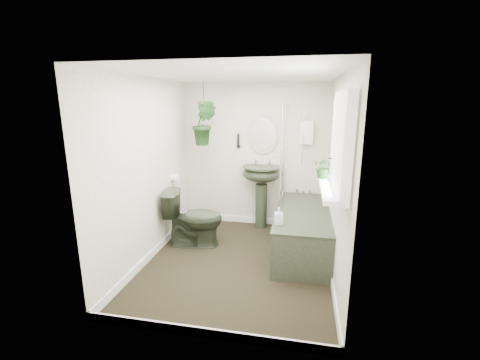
# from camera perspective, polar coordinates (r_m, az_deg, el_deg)

# --- Properties ---
(floor) EXTENTS (2.30, 2.80, 0.02)m
(floor) POSITION_cam_1_polar(r_m,az_deg,el_deg) (4.26, -0.40, -14.47)
(floor) COLOR black
(floor) RESTS_ON ground
(ceiling) EXTENTS (2.30, 2.80, 0.02)m
(ceiling) POSITION_cam_1_polar(r_m,az_deg,el_deg) (3.76, -0.46, 18.40)
(ceiling) COLOR white
(ceiling) RESTS_ON ground
(wall_back) EXTENTS (2.30, 0.02, 2.30)m
(wall_back) POSITION_cam_1_polar(r_m,az_deg,el_deg) (5.21, 2.67, 4.31)
(wall_back) COLOR white
(wall_back) RESTS_ON ground
(wall_front) EXTENTS (2.30, 0.02, 2.30)m
(wall_front) POSITION_cam_1_polar(r_m,az_deg,el_deg) (2.54, -6.83, -6.06)
(wall_front) COLOR white
(wall_front) RESTS_ON ground
(wall_left) EXTENTS (0.02, 2.80, 2.30)m
(wall_left) POSITION_cam_1_polar(r_m,az_deg,el_deg) (4.23, -16.02, 1.56)
(wall_left) COLOR white
(wall_left) RESTS_ON ground
(wall_right) EXTENTS (0.02, 2.80, 2.30)m
(wall_right) POSITION_cam_1_polar(r_m,az_deg,el_deg) (3.80, 16.99, 0.13)
(wall_right) COLOR white
(wall_right) RESTS_ON ground
(skirting) EXTENTS (2.30, 2.80, 0.10)m
(skirting) POSITION_cam_1_polar(r_m,az_deg,el_deg) (4.23, -0.40, -13.75)
(skirting) COLOR white
(skirting) RESTS_ON floor
(bathtub) EXTENTS (0.72, 1.72, 0.58)m
(bathtub) POSITION_cam_1_polar(r_m,az_deg,el_deg) (4.52, 11.01, -8.82)
(bathtub) COLOR #272E1F
(bathtub) RESTS_ON floor
(bath_screen) EXTENTS (0.04, 0.72, 1.40)m
(bath_screen) POSITION_cam_1_polar(r_m,az_deg,el_deg) (4.73, 7.59, 4.83)
(bath_screen) COLOR silver
(bath_screen) RESTS_ON bathtub
(shower_box) EXTENTS (0.20, 0.10, 0.35)m
(shower_box) POSITION_cam_1_polar(r_m,az_deg,el_deg) (5.04, 11.74, 8.30)
(shower_box) COLOR white
(shower_box) RESTS_ON wall_back
(oval_mirror) EXTENTS (0.46, 0.03, 0.62)m
(oval_mirror) POSITION_cam_1_polar(r_m,az_deg,el_deg) (5.11, 4.16, 8.06)
(oval_mirror) COLOR beige
(oval_mirror) RESTS_ON wall_back
(wall_sconce) EXTENTS (0.04, 0.04, 0.22)m
(wall_sconce) POSITION_cam_1_polar(r_m,az_deg,el_deg) (5.17, -0.31, 7.05)
(wall_sconce) COLOR black
(wall_sconce) RESTS_ON wall_back
(toilet_roll_holder) EXTENTS (0.11, 0.11, 0.11)m
(toilet_roll_holder) POSITION_cam_1_polar(r_m,az_deg,el_deg) (4.88, -11.51, 0.39)
(toilet_roll_holder) COLOR white
(toilet_roll_holder) RESTS_ON wall_left
(window_recess) EXTENTS (0.08, 1.00, 0.90)m
(window_recess) POSITION_cam_1_polar(r_m,az_deg,el_deg) (3.02, 17.59, 6.35)
(window_recess) COLOR white
(window_recess) RESTS_ON wall_right
(window_sill) EXTENTS (0.18, 1.00, 0.04)m
(window_sill) POSITION_cam_1_polar(r_m,az_deg,el_deg) (3.09, 15.74, -1.31)
(window_sill) COLOR white
(window_sill) RESTS_ON wall_right
(window_blinds) EXTENTS (0.01, 0.86, 0.76)m
(window_blinds) POSITION_cam_1_polar(r_m,az_deg,el_deg) (3.01, 16.73, 6.40)
(window_blinds) COLOR white
(window_blinds) RESTS_ON wall_right
(toilet) EXTENTS (0.86, 0.57, 0.81)m
(toilet) POSITION_cam_1_polar(r_m,az_deg,el_deg) (4.61, -8.19, -6.68)
(toilet) COLOR #272E1F
(toilet) RESTS_ON floor
(pedestal_sink) EXTENTS (0.62, 0.53, 1.03)m
(pedestal_sink) POSITION_cam_1_polar(r_m,az_deg,el_deg) (5.18, 3.79, -3.00)
(pedestal_sink) COLOR #272E1F
(pedestal_sink) RESTS_ON floor
(sill_plant) EXTENTS (0.23, 0.20, 0.23)m
(sill_plant) POSITION_cam_1_polar(r_m,az_deg,el_deg) (3.35, 14.72, 2.28)
(sill_plant) COLOR black
(sill_plant) RESTS_ON window_sill
(hanging_plant) EXTENTS (0.39, 0.34, 0.65)m
(hanging_plant) POSITION_cam_1_polar(r_m,az_deg,el_deg) (4.86, -6.39, 9.97)
(hanging_plant) COLOR black
(hanging_plant) RESTS_ON ceiling
(soap_bottle) EXTENTS (0.11, 0.12, 0.20)m
(soap_bottle) POSITION_cam_1_polar(r_m,az_deg,el_deg) (3.88, 6.91, -6.31)
(soap_bottle) COLOR black
(soap_bottle) RESTS_ON bathtub
(hanging_pot) EXTENTS (0.16, 0.16, 0.12)m
(hanging_pot) POSITION_cam_1_polar(r_m,az_deg,el_deg) (4.85, -6.48, 13.08)
(hanging_pot) COLOR brown
(hanging_pot) RESTS_ON ceiling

